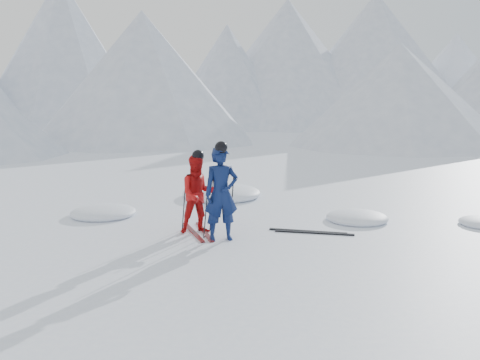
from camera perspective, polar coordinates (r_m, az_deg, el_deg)
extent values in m
plane|color=white|center=(11.41, 8.68, -5.63)|extent=(160.00, 160.00, 0.00)
cone|color=#B2BCD1|center=(51.75, -19.23, 13.10)|extent=(23.96, 23.96, 14.35)
cone|color=#B2BCD1|center=(61.84, -11.55, 11.49)|extent=(17.69, 17.69, 11.93)
cone|color=#B2BCD1|center=(54.65, -1.43, 11.48)|extent=(19.63, 19.63, 10.85)
cone|color=#B2BCD1|center=(58.90, 5.31, 12.86)|extent=(23.31, 23.31, 14.15)
cone|color=#B2BCD1|center=(60.89, 14.79, 12.82)|extent=(28.94, 28.94, 14.88)
cone|color=silver|center=(66.19, 22.91, 10.29)|extent=(24.45, 24.45, 10.76)
cone|color=#B2BCD1|center=(34.22, 17.37, 9.09)|extent=(14.00, 14.00, 6.50)
cone|color=#B2BCD1|center=(36.51, -10.79, 11.24)|extent=(16.00, 16.00, 9.00)
imported|color=#0B1946|center=(10.34, -2.11, -1.55)|extent=(0.74, 0.52, 1.93)
imported|color=red|center=(10.97, -4.69, -1.59)|extent=(0.89, 0.73, 1.70)
cylinder|color=black|center=(10.51, -3.83, -3.18)|extent=(0.13, 0.09, 1.28)
cylinder|color=black|center=(10.68, -0.95, -2.97)|extent=(0.13, 0.08, 1.28)
cylinder|color=black|center=(11.24, -6.31, -2.83)|extent=(0.11, 0.09, 1.13)
cylinder|color=black|center=(11.20, -3.21, -2.84)|extent=(0.11, 0.08, 1.13)
cube|color=black|center=(11.14, -5.25, -5.84)|extent=(0.34, 1.69, 0.03)
cube|color=black|center=(11.16, -4.02, -5.80)|extent=(0.23, 1.70, 0.03)
cube|color=black|center=(11.25, 7.62, -5.73)|extent=(1.59, 0.78, 0.03)
cube|color=black|center=(11.15, 8.34, -5.88)|extent=(1.61, 0.72, 0.03)
ellipsoid|color=white|center=(13.18, -15.08, -3.88)|extent=(1.62, 1.62, 0.36)
ellipsoid|color=white|center=(12.52, 12.99, -4.46)|extent=(1.47, 1.47, 0.32)
ellipsoid|color=white|center=(15.19, -2.08, -1.93)|extent=(2.34, 2.34, 0.52)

